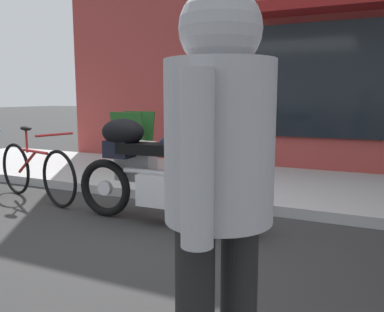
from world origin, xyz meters
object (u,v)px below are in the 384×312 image
at_px(touring_motorcycle, 156,166).
at_px(sandwich_board_sign, 133,143).
at_px(parked_bicycle, 36,171).
at_px(pedestrian_walking, 218,170).

relative_size(touring_motorcycle, sandwich_board_sign, 2.24).
relative_size(touring_motorcycle, parked_bicycle, 1.27).
xyz_separation_m(touring_motorcycle, sandwich_board_sign, (-1.37, 1.67, -0.00)).
bearing_deg(parked_bicycle, touring_motorcycle, -4.55).
xyz_separation_m(parked_bicycle, pedestrian_walking, (3.38, -2.38, 0.68)).
xyz_separation_m(pedestrian_walking, sandwich_board_sign, (-2.92, 3.91, -0.45)).
distance_m(pedestrian_walking, sandwich_board_sign, 4.90).
xyz_separation_m(touring_motorcycle, pedestrian_walking, (1.55, -2.24, 0.45)).
relative_size(touring_motorcycle, pedestrian_walking, 1.28).
distance_m(touring_motorcycle, pedestrian_walking, 2.76).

